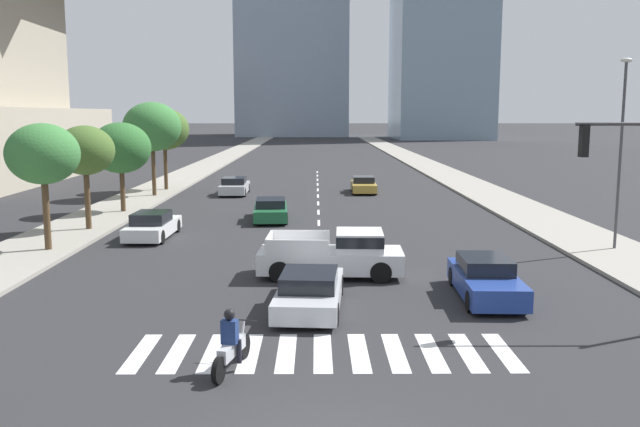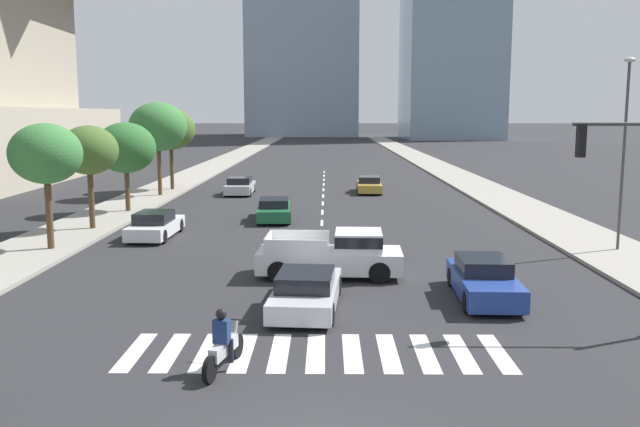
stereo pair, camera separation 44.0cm
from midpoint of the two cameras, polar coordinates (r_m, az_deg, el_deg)
sidewalk_east at (r=42.89m, az=16.28°, el=0.35°), size 4.00×260.00×0.15m
sidewalk_west at (r=42.92m, az=-17.16°, el=0.32°), size 4.00×260.00×0.15m
crosswalk_near at (r=17.05m, az=-0.53°, el=-11.66°), size 9.45×2.78×0.01m
lane_divider_center at (r=44.39m, az=-0.44°, el=0.87°), size 0.14×50.00×0.01m
motorcycle_lead at (r=15.91m, az=-8.30°, el=-11.04°), size 0.85×2.17×1.49m
pickup_truck at (r=24.46m, az=1.00°, el=-3.47°), size 5.28×2.31×1.67m
sedan_green_0 at (r=37.46m, az=-4.53°, el=0.31°), size 2.06×4.88×1.23m
sedan_white_1 at (r=33.02m, az=-14.33°, el=-1.02°), size 1.88×4.66×1.27m
sedan_silver_2 at (r=49.67m, az=-7.49°, el=2.28°), size 1.92×4.43×1.27m
sedan_blue_3 at (r=22.29m, az=13.27°, el=-5.43°), size 1.91×4.64×1.30m
sedan_gold_4 at (r=50.58m, az=3.45°, el=2.42°), size 1.88×4.43×1.20m
sedan_silver_5 at (r=20.51m, az=-1.48°, el=-6.55°), size 2.20×4.92×1.19m
street_lamp_east at (r=30.97m, az=23.74°, el=5.67°), size 0.50×0.24×7.99m
street_tree_nearest at (r=30.54m, az=-22.76°, el=4.63°), size 3.00×3.00×5.33m
street_tree_second at (r=35.38m, az=-19.58°, el=5.01°), size 2.87×2.87×5.14m
street_tree_third at (r=41.23m, az=-16.78°, el=5.31°), size 3.49×3.49×5.21m
street_tree_fourth at (r=48.71m, az=-14.26°, el=7.11°), size 4.02×4.02×6.51m
street_tree_fifth at (r=52.41m, az=-13.25°, el=6.93°), size 3.68×3.68×6.11m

